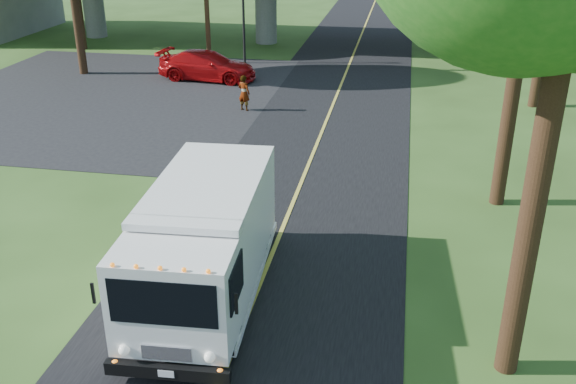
% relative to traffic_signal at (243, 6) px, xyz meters
% --- Properties ---
extents(ground, '(120.00, 120.00, 0.00)m').
position_rel_traffic_signal_xyz_m(ground, '(6.00, -26.00, -3.20)').
color(ground, '#2C4819').
rests_on(ground, ground).
extents(road, '(7.00, 90.00, 0.02)m').
position_rel_traffic_signal_xyz_m(road, '(6.00, -16.00, -3.19)').
color(road, black).
rests_on(road, ground).
extents(parking_lot, '(16.00, 18.00, 0.01)m').
position_rel_traffic_signal_xyz_m(parking_lot, '(-5.00, -8.00, -3.19)').
color(parking_lot, black).
rests_on(parking_lot, ground).
extents(lane_line, '(0.12, 90.00, 0.01)m').
position_rel_traffic_signal_xyz_m(lane_line, '(6.00, -16.00, -3.17)').
color(lane_line, gold).
rests_on(lane_line, road).
extents(traffic_signal, '(0.18, 0.22, 5.20)m').
position_rel_traffic_signal_xyz_m(traffic_signal, '(0.00, 0.00, 0.00)').
color(traffic_signal, black).
rests_on(traffic_signal, ground).
extents(step_van, '(2.74, 6.63, 2.74)m').
position_rel_traffic_signal_xyz_m(step_van, '(4.89, -23.57, -1.71)').
color(step_van, white).
rests_on(step_van, ground).
extents(red_sedan, '(5.27, 2.53, 1.48)m').
position_rel_traffic_signal_xyz_m(red_sedan, '(-1.00, -4.02, -2.46)').
color(red_sedan, '#A2090C').
rests_on(red_sedan, ground).
extents(pedestrian, '(0.68, 0.57, 1.60)m').
position_rel_traffic_signal_xyz_m(pedestrian, '(2.20, -9.00, -2.40)').
color(pedestrian, gray).
rests_on(pedestrian, ground).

